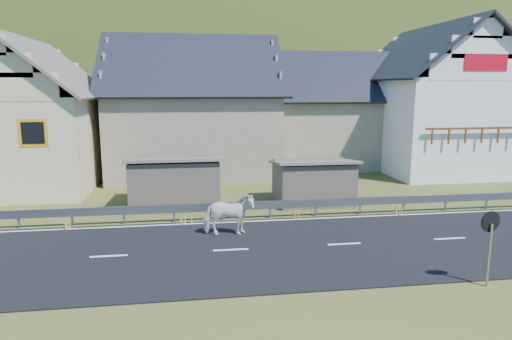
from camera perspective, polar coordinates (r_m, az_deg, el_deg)
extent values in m
plane|color=#38471B|center=(15.72, -3.16, -10.08)|extent=(160.00, 160.00, 0.00)
cube|color=black|center=(15.71, -3.16, -10.01)|extent=(60.00, 7.00, 0.04)
cube|color=silver|center=(15.70, -3.16, -9.92)|extent=(60.00, 6.60, 0.01)
cube|color=#93969B|center=(19.04, -4.20, -4.59)|extent=(28.00, 0.08, 0.34)
cube|color=#93969B|center=(20.22, -27.54, -5.55)|extent=(0.10, 0.06, 0.70)
cube|color=#93969B|center=(19.65, -22.01, -5.56)|extent=(0.10, 0.06, 0.70)
cube|color=#93969B|center=(19.27, -16.20, -5.52)|extent=(0.10, 0.06, 0.70)
cube|color=#93969B|center=(19.09, -10.22, -5.41)|extent=(0.10, 0.06, 0.70)
cube|color=#93969B|center=(19.12, -4.19, -5.24)|extent=(0.10, 0.06, 0.70)
cube|color=#93969B|center=(19.36, 1.74, -5.02)|extent=(0.10, 0.06, 0.70)
cube|color=#93969B|center=(19.80, 7.47, -4.76)|extent=(0.10, 0.06, 0.70)
cube|color=#93969B|center=(20.43, 12.89, -4.47)|extent=(0.10, 0.06, 0.70)
cube|color=#93969B|center=(21.22, 17.95, -4.16)|extent=(0.10, 0.06, 0.70)
cube|color=#93969B|center=(22.17, 22.60, -3.84)|extent=(0.10, 0.06, 0.70)
cube|color=#93969B|center=(23.26, 26.84, -3.53)|extent=(0.10, 0.06, 0.70)
cube|color=#6B5D51|center=(21.64, -10.06, -1.49)|extent=(4.30, 3.30, 2.40)
cube|color=#6B5D51|center=(21.94, 7.14, -1.52)|extent=(3.80, 2.90, 2.20)
cube|color=beige|center=(28.22, -26.33, 3.21)|extent=(7.00, 9.00, 5.00)
cube|color=orange|center=(23.38, -26.10, 4.19)|extent=(1.30, 0.12, 1.30)
cube|color=gray|center=(29.83, -7.78, 4.52)|extent=(10.00, 9.00, 5.00)
cube|color=gray|center=(33.46, 9.63, 4.75)|extent=(9.00, 8.00, 4.60)
cube|color=white|center=(33.08, 21.27, 5.35)|extent=(8.00, 10.00, 6.00)
cube|color=red|center=(28.75, 26.79, 11.90)|extent=(2.60, 0.06, 0.90)
cube|color=brown|center=(28.63, 26.46, 4.70)|extent=(6.80, 0.12, 0.12)
ellipsoid|color=#203512|center=(196.44, -6.47, 2.84)|extent=(440.00, 280.00, 260.00)
imported|color=white|center=(16.97, -3.46, -5.58)|extent=(0.96, 1.92, 1.58)
cylinder|color=#93969B|center=(14.30, 27.12, -9.50)|extent=(0.07, 0.07, 1.81)
cylinder|color=black|center=(14.08, 27.27, -5.75)|extent=(0.60, 0.13, 0.60)
cylinder|color=white|center=(14.11, 27.18, -5.71)|extent=(0.51, 0.10, 0.51)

